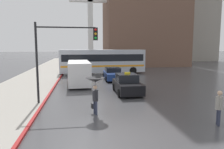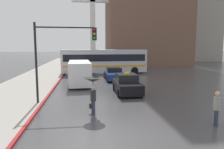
{
  "view_description": "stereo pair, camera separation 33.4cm",
  "coord_description": "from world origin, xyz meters",
  "px_view_note": "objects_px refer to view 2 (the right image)",
  "views": [
    {
      "loc": [
        -2.1,
        -8.51,
        3.72
      ],
      "look_at": [
        0.46,
        9.24,
        1.4
      ],
      "focal_mm": 35.0,
      "sensor_mm": 36.0,
      "label": 1
    },
    {
      "loc": [
        -1.77,
        -8.56,
        3.72
      ],
      "look_at": [
        0.46,
        9.24,
        1.4
      ],
      "focal_mm": 35.0,
      "sensor_mm": 36.0,
      "label": 2
    }
  ],
  "objects_px": {
    "ambulance_van": "(80,72)",
    "pedestrian_with_umbrella": "(93,85)",
    "taxi": "(127,85)",
    "pedestrian_man": "(217,105)",
    "traffic_light": "(62,47)",
    "monument_cross": "(93,14)",
    "sedan_red": "(114,74)",
    "city_bus": "(104,60)"
  },
  "relations": [
    {
      "from": "taxi",
      "to": "pedestrian_with_umbrella",
      "type": "height_order",
      "value": "pedestrian_with_umbrella"
    },
    {
      "from": "pedestrian_man",
      "to": "traffic_light",
      "type": "height_order",
      "value": "traffic_light"
    },
    {
      "from": "taxi",
      "to": "city_bus",
      "type": "distance_m",
      "value": 12.86
    },
    {
      "from": "taxi",
      "to": "pedestrian_with_umbrella",
      "type": "relative_size",
      "value": 2.0
    },
    {
      "from": "pedestrian_with_umbrella",
      "to": "pedestrian_man",
      "type": "relative_size",
      "value": 1.22
    },
    {
      "from": "taxi",
      "to": "ambulance_van",
      "type": "distance_m",
      "value": 5.91
    },
    {
      "from": "taxi",
      "to": "pedestrian_man",
      "type": "bearing_deg",
      "value": 109.78
    },
    {
      "from": "ambulance_van",
      "to": "pedestrian_with_umbrella",
      "type": "bearing_deg",
      "value": 93.39
    },
    {
      "from": "pedestrian_with_umbrella",
      "to": "monument_cross",
      "type": "bearing_deg",
      "value": -24.5
    },
    {
      "from": "monument_cross",
      "to": "ambulance_van",
      "type": "bearing_deg",
      "value": -96.23
    },
    {
      "from": "city_bus",
      "to": "pedestrian_with_umbrella",
      "type": "bearing_deg",
      "value": -9.81
    },
    {
      "from": "ambulance_van",
      "to": "monument_cross",
      "type": "relative_size",
      "value": 0.35
    },
    {
      "from": "pedestrian_with_umbrella",
      "to": "monument_cross",
      "type": "height_order",
      "value": "monument_cross"
    },
    {
      "from": "pedestrian_man",
      "to": "traffic_light",
      "type": "xyz_separation_m",
      "value": [
        -7.5,
        5.02,
        2.67
      ]
    },
    {
      "from": "traffic_light",
      "to": "taxi",
      "type": "bearing_deg",
      "value": 29.1
    },
    {
      "from": "traffic_light",
      "to": "monument_cross",
      "type": "bearing_deg",
      "value": 83.47
    },
    {
      "from": "traffic_light",
      "to": "monument_cross",
      "type": "distance_m",
      "value": 26.8
    },
    {
      "from": "city_bus",
      "to": "pedestrian_man",
      "type": "height_order",
      "value": "city_bus"
    },
    {
      "from": "sedan_red",
      "to": "traffic_light",
      "type": "height_order",
      "value": "traffic_light"
    },
    {
      "from": "sedan_red",
      "to": "city_bus",
      "type": "xyz_separation_m",
      "value": [
        -0.61,
        5.67,
        1.18
      ]
    },
    {
      "from": "pedestrian_man",
      "to": "city_bus",
      "type": "bearing_deg",
      "value": -151.68
    },
    {
      "from": "sedan_red",
      "to": "city_bus",
      "type": "distance_m",
      "value": 5.83
    },
    {
      "from": "taxi",
      "to": "pedestrian_man",
      "type": "distance_m",
      "value": 8.15
    },
    {
      "from": "ambulance_van",
      "to": "pedestrian_man",
      "type": "height_order",
      "value": "ambulance_van"
    },
    {
      "from": "sedan_red",
      "to": "city_bus",
      "type": "relative_size",
      "value": 0.36
    },
    {
      "from": "ambulance_van",
      "to": "pedestrian_with_umbrella",
      "type": "height_order",
      "value": "ambulance_van"
    },
    {
      "from": "taxi",
      "to": "pedestrian_with_umbrella",
      "type": "distance_m",
      "value": 5.98
    },
    {
      "from": "sedan_red",
      "to": "ambulance_van",
      "type": "distance_m",
      "value": 4.63
    },
    {
      "from": "traffic_light",
      "to": "pedestrian_man",
      "type": "bearing_deg",
      "value": -33.8
    },
    {
      "from": "ambulance_van",
      "to": "pedestrian_with_umbrella",
      "type": "relative_size",
      "value": 2.86
    },
    {
      "from": "sedan_red",
      "to": "pedestrian_with_umbrella",
      "type": "relative_size",
      "value": 2.06
    },
    {
      "from": "pedestrian_man",
      "to": "traffic_light",
      "type": "relative_size",
      "value": 0.32
    },
    {
      "from": "city_bus",
      "to": "pedestrian_man",
      "type": "distance_m",
      "value": 20.76
    },
    {
      "from": "sedan_red",
      "to": "pedestrian_with_umbrella",
      "type": "distance_m",
      "value": 12.63
    },
    {
      "from": "pedestrian_with_umbrella",
      "to": "taxi",
      "type": "bearing_deg",
      "value": -51.49
    },
    {
      "from": "pedestrian_with_umbrella",
      "to": "traffic_light",
      "type": "xyz_separation_m",
      "value": [
        -1.86,
        2.52,
        2.01
      ]
    },
    {
      "from": "ambulance_van",
      "to": "pedestrian_man",
      "type": "bearing_deg",
      "value": 116.27
    },
    {
      "from": "taxi",
      "to": "ambulance_van",
      "type": "relative_size",
      "value": 0.7
    },
    {
      "from": "sedan_red",
      "to": "ambulance_van",
      "type": "relative_size",
      "value": 0.72
    },
    {
      "from": "traffic_light",
      "to": "monument_cross",
      "type": "height_order",
      "value": "monument_cross"
    },
    {
      "from": "ambulance_van",
      "to": "monument_cross",
      "type": "xyz_separation_m",
      "value": [
        2.06,
        18.9,
        8.17
      ]
    },
    {
      "from": "pedestrian_man",
      "to": "monument_cross",
      "type": "height_order",
      "value": "monument_cross"
    }
  ]
}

